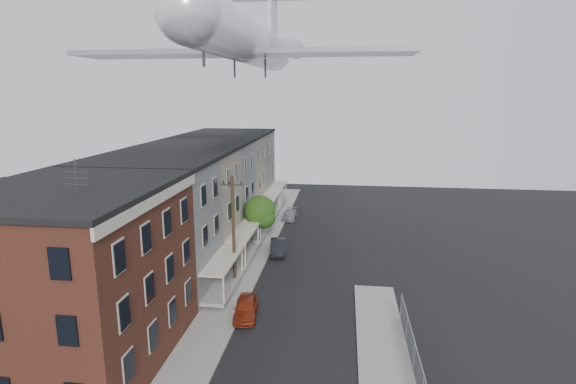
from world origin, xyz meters
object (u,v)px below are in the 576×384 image
object	(u,v)px
utility_pole	(233,230)
car_far	(290,215)
street_tree	(261,213)
car_mid	(278,247)
airplane	(248,41)
car_near	(246,308)

from	to	relation	value
utility_pole	car_far	bearing A→B (deg)	84.29
street_tree	car_far	bearing A→B (deg)	80.57
car_mid	car_far	world-z (taller)	car_mid
car_mid	car_far	distance (m)	12.18
car_far	airplane	world-z (taller)	airplane
utility_pole	car_far	xyz separation A→B (m)	(2.00, 20.00, -4.11)
street_tree	car_near	size ratio (longest dim) A/B	1.35
street_tree	car_mid	xyz separation A→B (m)	(2.04, -2.10, -2.77)
car_near	car_mid	distance (m)	12.74
street_tree	airplane	size ratio (longest dim) A/B	0.17
street_tree	car_mid	distance (m)	4.03
car_mid	car_far	bearing A→B (deg)	83.95
car_far	street_tree	bearing A→B (deg)	-98.44
car_near	utility_pole	bearing A→B (deg)	105.45
car_far	airplane	xyz separation A→B (m)	(-1.52, -15.38, 18.77)
car_near	airplane	distance (m)	21.02
car_far	airplane	distance (m)	24.32
street_tree	car_mid	world-z (taller)	street_tree
airplane	car_near	bearing A→B (deg)	-80.94
airplane	utility_pole	bearing A→B (deg)	-95.95
car_mid	car_near	bearing A→B (deg)	-99.42
car_mid	car_far	size ratio (longest dim) A/B	1.07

